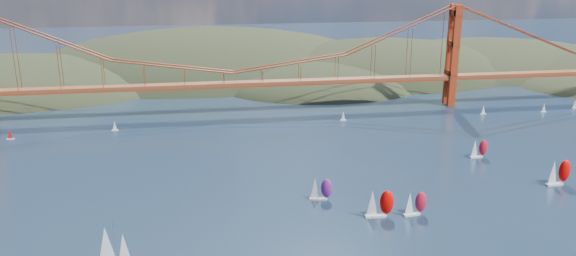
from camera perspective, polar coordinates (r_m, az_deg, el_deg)
The scene contains 14 objects.
headlands at distance 401.07m, azimuth 0.06°, elevation 3.73°, with size 725.00×225.00×96.00m.
bridge at distance 291.44m, azimuth -5.98°, elevation 7.62°, with size 552.00×12.00×55.00m.
sloop_navy at distance 156.01m, azimuth -17.48°, elevation -11.62°, with size 9.21×5.58×13.91m.
racer_0 at distance 179.95m, azimuth 9.24°, elevation -7.53°, with size 9.02×3.82×10.26m.
racer_1 at distance 183.74m, azimuth 12.77°, elevation -7.45°, with size 7.82×3.69×8.82m.
racer_2 at distance 224.09m, azimuth 25.79°, elevation -4.04°, with size 9.41×4.35×10.64m.
racer_3 at distance 242.39m, azimuth 18.81°, elevation -1.96°, with size 7.56×3.19×8.61m.
racer_rwb at distance 190.45m, azimuth 3.31°, elevation -6.16°, with size 7.78×4.19×8.72m.
distant_boat_2 at distance 282.64m, azimuth -26.42°, elevation -0.58°, with size 3.00×2.00×4.70m.
distant_boat_3 at distance 278.22m, azimuth -17.20°, elevation 0.20°, with size 3.00×2.00×4.70m.
distant_boat_4 at distance 311.63m, azimuth 19.24°, elevation 1.76°, with size 3.00×2.00×4.70m.
distant_boat_5 at distance 327.51m, azimuth 24.56°, elevation 1.86°, with size 3.00×2.00×4.70m.
distant_boat_6 at distance 343.52m, azimuth 27.11°, elevation 2.17°, with size 3.00×2.00×4.70m.
distant_boat_8 at distance 283.84m, azimuth 5.63°, elevation 1.21°, with size 3.00×2.00×4.70m.
Camera 1 is at (-17.44, -107.33, 78.42)m, focal length 35.00 mm.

